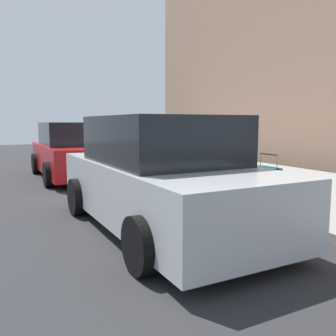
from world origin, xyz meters
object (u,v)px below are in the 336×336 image
object	(u,v)px
fire_hydrant	(155,156)
parked_car_silver_0	(161,177)
suitcase_teal_0	(268,183)
parked_car_red_1	(75,152)
suitcase_silver_4	(208,170)
suitcase_navy_2	(231,177)
suitcase_red_1	(249,181)
suitcase_teal_7	(177,162)
suitcase_olive_5	(197,168)
suitcase_red_8	(166,160)
bollard_post	(143,156)
suitcase_black_6	(185,168)
suitcase_maroon_3	(216,172)

from	to	relation	value
fire_hydrant	parked_car_silver_0	size ratio (longest dim) A/B	0.19
suitcase_teal_0	parked_car_red_1	bearing A→B (deg)	24.15
suitcase_silver_4	parked_car_silver_0	distance (m)	3.42
fire_hydrant	parked_car_red_1	size ratio (longest dim) A/B	0.19
suitcase_teal_0	suitcase_navy_2	bearing A→B (deg)	3.52
suitcase_red_1	parked_car_silver_0	bearing A→B (deg)	109.31
suitcase_navy_2	parked_car_red_1	size ratio (longest dim) A/B	0.21
suitcase_teal_7	suitcase_olive_5	bearing A→B (deg)	-179.35
suitcase_olive_5	parked_car_silver_0	size ratio (longest dim) A/B	0.16
suitcase_red_8	suitcase_silver_4	bearing A→B (deg)	-176.63
suitcase_silver_4	suitcase_red_1	bearing A→B (deg)	179.09
suitcase_olive_5	parked_car_red_1	distance (m)	3.74
suitcase_red_1	suitcase_red_8	size ratio (longest dim) A/B	0.91
suitcase_red_1	suitcase_navy_2	distance (m)	0.52
suitcase_red_1	bollard_post	world-z (taller)	bollard_post
suitcase_black_6	bollard_post	distance (m)	2.51
suitcase_red_8	parked_car_silver_0	world-z (taller)	parked_car_silver_0
parked_car_silver_0	bollard_post	bearing A→B (deg)	-20.71
suitcase_navy_2	bollard_post	xyz separation A→B (m)	(4.54, 0.13, 0.08)
suitcase_maroon_3	parked_car_silver_0	bearing A→B (deg)	129.20
suitcase_silver_4	suitcase_black_6	size ratio (longest dim) A/B	0.95
suitcase_silver_4	bollard_post	bearing A→B (deg)	3.36
suitcase_teal_0	parked_car_red_1	distance (m)	5.92
suitcase_silver_4	suitcase_olive_5	size ratio (longest dim) A/B	1.02
suitcase_maroon_3	fire_hydrant	world-z (taller)	fire_hydrant
suitcase_olive_5	parked_car_silver_0	xyz separation A→B (m)	(-2.88, 2.42, 0.33)
suitcase_teal_7	bollard_post	world-z (taller)	suitcase_teal_7
suitcase_maroon_3	suitcase_navy_2	bearing A→B (deg)	-178.13
suitcase_teal_7	parked_car_red_1	distance (m)	3.03
fire_hydrant	parked_car_silver_0	distance (m)	5.79
suitcase_teal_7	suitcase_maroon_3	bearing A→B (deg)	178.02
suitcase_red_1	parked_car_silver_0	xyz separation A→B (m)	(-0.85, 2.41, 0.37)
suitcase_maroon_3	suitcase_red_8	size ratio (longest dim) A/B	0.91
suitcase_red_1	fire_hydrant	world-z (taller)	fire_hydrant
parked_car_red_1	fire_hydrant	bearing A→B (deg)	-100.73
suitcase_navy_2	suitcase_silver_4	size ratio (longest dim) A/B	1.25
suitcase_olive_5	suitcase_black_6	xyz separation A→B (m)	(0.51, 0.03, -0.06)
suitcase_maroon_3	parked_car_silver_0	xyz separation A→B (m)	(-1.91, 2.34, 0.30)
suitcase_navy_2	suitcase_maroon_3	bearing A→B (deg)	1.87
suitcase_teal_7	suitcase_red_8	size ratio (longest dim) A/B	1.16
suitcase_black_6	fire_hydrant	bearing A→B (deg)	0.20
suitcase_maroon_3	parked_car_silver_0	distance (m)	3.03
suitcase_navy_2	fire_hydrant	world-z (taller)	suitcase_navy_2
suitcase_red_1	suitcase_navy_2	size ratio (longest dim) A/B	0.85
fire_hydrant	suitcase_olive_5	bearing A→B (deg)	-179.07
suitcase_olive_5	suitcase_maroon_3	bearing A→B (deg)	175.32
suitcase_teal_0	suitcase_teal_7	bearing A→B (deg)	0.21
fire_hydrant	parked_car_silver_0	bearing A→B (deg)	155.69
suitcase_silver_4	parked_car_silver_0	world-z (taller)	parked_car_silver_0
suitcase_olive_5	parked_car_silver_0	distance (m)	3.78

